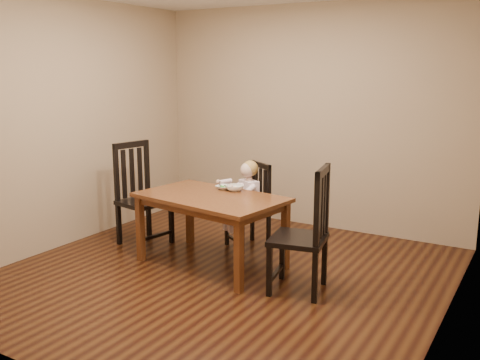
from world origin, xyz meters
The scene contains 9 objects.
room centered at (0.00, 0.00, 1.35)m, with size 4.01×4.01×2.71m.
dining_table centered at (-0.24, 0.19, 0.63)m, with size 1.54×1.05×0.71m.
chair_child centered at (-0.17, 0.88, 0.45)m, with size 0.54×0.53×0.93m.
chair_left centered at (-1.30, 0.37, 0.55)m, with size 0.55×0.57×1.14m.
chair_right centered at (0.83, 0.05, 0.54)m, with size 0.55×0.56×1.13m.
toddler centered at (-0.20, 0.84, 0.58)m, with size 0.30×0.38×0.52m, color silver, non-canonical shape.
bowl_peas centered at (-0.28, 0.49, 0.73)m, with size 0.16×0.16×0.04m, color silver.
bowl_veg centered at (-0.15, 0.48, 0.74)m, with size 0.18×0.18×0.06m, color silver.
fork centered at (-0.32, 0.48, 0.76)m, with size 0.08×0.10×0.04m.
Camera 1 is at (2.60, -4.06, 1.94)m, focal length 40.00 mm.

